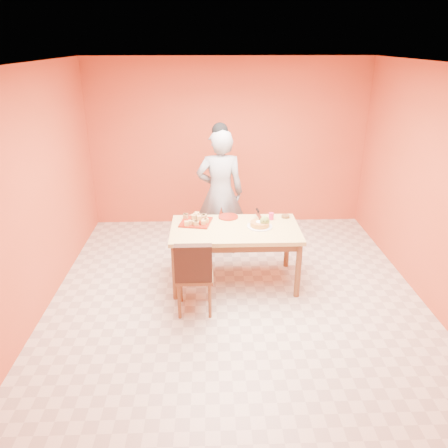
{
  "coord_description": "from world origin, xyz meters",
  "views": [
    {
      "loc": [
        -0.31,
        -4.54,
        2.92
      ],
      "look_at": [
        -0.14,
        0.3,
        0.87
      ],
      "focal_mm": 35.0,
      "sensor_mm": 36.0,
      "label": 1
    }
  ],
  "objects_px": {
    "dining_chair": "(194,274)",
    "checker_tin": "(285,216)",
    "pastry_platter": "(196,222)",
    "red_dinner_plate": "(228,217)",
    "magenta_glass": "(271,216)",
    "sponge_cake": "(260,224)",
    "dining_table": "(235,235)",
    "person": "(220,193)",
    "egg_ornament": "(265,222)"
  },
  "relations": [
    {
      "from": "egg_ornament",
      "to": "checker_tin",
      "type": "height_order",
      "value": "egg_ornament"
    },
    {
      "from": "dining_table",
      "to": "person",
      "type": "xyz_separation_m",
      "value": [
        -0.16,
        0.89,
        0.25
      ]
    },
    {
      "from": "dining_chair",
      "to": "checker_tin",
      "type": "relative_size",
      "value": 8.82
    },
    {
      "from": "dining_chair",
      "to": "checker_tin",
      "type": "distance_m",
      "value": 1.55
    },
    {
      "from": "dining_table",
      "to": "red_dinner_plate",
      "type": "xyz_separation_m",
      "value": [
        -0.07,
        0.35,
        0.1
      ]
    },
    {
      "from": "dining_table",
      "to": "person",
      "type": "bearing_deg",
      "value": 100.33
    },
    {
      "from": "sponge_cake",
      "to": "checker_tin",
      "type": "height_order",
      "value": "sponge_cake"
    },
    {
      "from": "dining_table",
      "to": "egg_ornament",
      "type": "xyz_separation_m",
      "value": [
        0.36,
        -0.01,
        0.17
      ]
    },
    {
      "from": "egg_ornament",
      "to": "dining_chair",
      "type": "bearing_deg",
      "value": -121.83
    },
    {
      "from": "dining_table",
      "to": "dining_chair",
      "type": "xyz_separation_m",
      "value": [
        -0.5,
        -0.65,
        -0.18
      ]
    },
    {
      "from": "dining_table",
      "to": "dining_chair",
      "type": "distance_m",
      "value": 0.84
    },
    {
      "from": "red_dinner_plate",
      "to": "magenta_glass",
      "type": "distance_m",
      "value": 0.56
    },
    {
      "from": "person",
      "to": "red_dinner_plate",
      "type": "relative_size",
      "value": 6.96
    },
    {
      "from": "dining_chair",
      "to": "person",
      "type": "distance_m",
      "value": 1.64
    },
    {
      "from": "dining_chair",
      "to": "pastry_platter",
      "type": "bearing_deg",
      "value": 89.34
    },
    {
      "from": "red_dinner_plate",
      "to": "egg_ornament",
      "type": "distance_m",
      "value": 0.57
    },
    {
      "from": "red_dinner_plate",
      "to": "checker_tin",
      "type": "relative_size",
      "value": 2.49
    },
    {
      "from": "pastry_platter",
      "to": "red_dinner_plate",
      "type": "distance_m",
      "value": 0.46
    },
    {
      "from": "person",
      "to": "red_dinner_plate",
      "type": "distance_m",
      "value": 0.57
    },
    {
      "from": "pastry_platter",
      "to": "egg_ornament",
      "type": "relative_size",
      "value": 2.4
    },
    {
      "from": "person",
      "to": "checker_tin",
      "type": "relative_size",
      "value": 17.32
    },
    {
      "from": "checker_tin",
      "to": "sponge_cake",
      "type": "bearing_deg",
      "value": -141.27
    },
    {
      "from": "sponge_cake",
      "to": "dining_chair",
      "type": "bearing_deg",
      "value": -140.41
    },
    {
      "from": "dining_chair",
      "to": "checker_tin",
      "type": "height_order",
      "value": "dining_chair"
    },
    {
      "from": "person",
      "to": "checker_tin",
      "type": "height_order",
      "value": "person"
    },
    {
      "from": "dining_table",
      "to": "sponge_cake",
      "type": "xyz_separation_m",
      "value": [
        0.31,
        0.02,
        0.13
      ]
    },
    {
      "from": "dining_table",
      "to": "magenta_glass",
      "type": "relative_size",
      "value": 17.47
    },
    {
      "from": "dining_table",
      "to": "magenta_glass",
      "type": "xyz_separation_m",
      "value": [
        0.48,
        0.25,
        0.14
      ]
    },
    {
      "from": "checker_tin",
      "to": "red_dinner_plate",
      "type": "bearing_deg",
      "value": 177.45
    },
    {
      "from": "red_dinner_plate",
      "to": "egg_ornament",
      "type": "xyz_separation_m",
      "value": [
        0.44,
        -0.36,
        0.07
      ]
    },
    {
      "from": "magenta_glass",
      "to": "egg_ornament",
      "type": "bearing_deg",
      "value": -114.42
    },
    {
      "from": "person",
      "to": "red_dinner_plate",
      "type": "height_order",
      "value": "person"
    },
    {
      "from": "dining_table",
      "to": "sponge_cake",
      "type": "relative_size",
      "value": 6.72
    },
    {
      "from": "egg_ornament",
      "to": "person",
      "type": "bearing_deg",
      "value": 141.9
    },
    {
      "from": "person",
      "to": "sponge_cake",
      "type": "bearing_deg",
      "value": 116.59
    },
    {
      "from": "pastry_platter",
      "to": "sponge_cake",
      "type": "xyz_separation_m",
      "value": [
        0.8,
        -0.16,
        0.03
      ]
    },
    {
      "from": "red_dinner_plate",
      "to": "sponge_cake",
      "type": "height_order",
      "value": "sponge_cake"
    },
    {
      "from": "person",
      "to": "egg_ornament",
      "type": "bearing_deg",
      "value": 118.76
    },
    {
      "from": "red_dinner_plate",
      "to": "checker_tin",
      "type": "bearing_deg",
      "value": -2.55
    },
    {
      "from": "sponge_cake",
      "to": "dining_table",
      "type": "bearing_deg",
      "value": -176.68
    },
    {
      "from": "pastry_platter",
      "to": "red_dinner_plate",
      "type": "height_order",
      "value": "pastry_platter"
    },
    {
      "from": "magenta_glass",
      "to": "sponge_cake",
      "type": "bearing_deg",
      "value": -126.55
    },
    {
      "from": "red_dinner_plate",
      "to": "magenta_glass",
      "type": "bearing_deg",
      "value": -9.76
    },
    {
      "from": "dining_chair",
      "to": "egg_ornament",
      "type": "xyz_separation_m",
      "value": [
        0.86,
        0.64,
        0.36
      ]
    },
    {
      "from": "dining_chair",
      "to": "sponge_cake",
      "type": "xyz_separation_m",
      "value": [
        0.81,
        0.67,
        0.32
      ]
    },
    {
      "from": "sponge_cake",
      "to": "pastry_platter",
      "type": "bearing_deg",
      "value": 168.94
    },
    {
      "from": "pastry_platter",
      "to": "magenta_glass",
      "type": "distance_m",
      "value": 0.98
    },
    {
      "from": "dining_chair",
      "to": "checker_tin",
      "type": "xyz_separation_m",
      "value": [
        1.18,
        0.97,
        0.29
      ]
    },
    {
      "from": "red_dinner_plate",
      "to": "checker_tin",
      "type": "xyz_separation_m",
      "value": [
        0.75,
        -0.03,
        0.01
      ]
    },
    {
      "from": "person",
      "to": "egg_ornament",
      "type": "relative_size",
      "value": 11.79
    }
  ]
}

